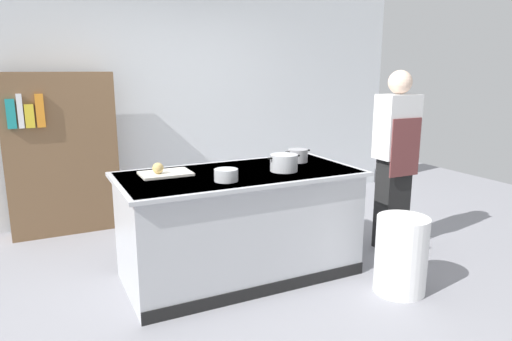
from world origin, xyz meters
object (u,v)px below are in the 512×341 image
object	(u,v)px
stock_pot	(284,163)
sauce_pan	(298,156)
bookshelf	(62,154)
trash_bin	(401,255)
person_chef	(395,157)
mixing_bowl	(226,175)
onion	(158,168)

from	to	relation	value
stock_pot	sauce_pan	bearing A→B (deg)	42.53
stock_pot	bookshelf	bearing A→B (deg)	129.66
sauce_pan	trash_bin	size ratio (longest dim) A/B	0.40
stock_pot	person_chef	size ratio (longest dim) A/B	0.17
stock_pot	mixing_bowl	distance (m)	0.58
onion	trash_bin	xyz separation A→B (m)	(1.64, -1.00, -0.66)
stock_pot	trash_bin	world-z (taller)	stock_pot
onion	sauce_pan	size ratio (longest dim) A/B	0.36
trash_bin	mixing_bowl	bearing A→B (deg)	153.44
onion	mixing_bowl	bearing A→B (deg)	-42.55
stock_pot	trash_bin	bearing A→B (deg)	-47.76
sauce_pan	bookshelf	xyz separation A→B (m)	(-1.89, 1.64, -0.11)
mixing_bowl	person_chef	size ratio (longest dim) A/B	0.11
trash_bin	person_chef	world-z (taller)	person_chef
sauce_pan	mixing_bowl	world-z (taller)	sauce_pan
sauce_pan	person_chef	size ratio (longest dim) A/B	0.14
mixing_bowl	trash_bin	size ratio (longest dim) A/B	0.30
stock_pot	person_chef	distance (m)	1.23
trash_bin	person_chef	size ratio (longest dim) A/B	0.36
stock_pot	mixing_bowl	bearing A→B (deg)	-168.80
mixing_bowl	bookshelf	bearing A→B (deg)	116.80
bookshelf	mixing_bowl	bearing A→B (deg)	-63.20
sauce_pan	trash_bin	world-z (taller)	sauce_pan
mixing_bowl	person_chef	world-z (taller)	person_chef
mixing_bowl	bookshelf	size ratio (longest dim) A/B	0.11
onion	trash_bin	size ratio (longest dim) A/B	0.14
stock_pot	bookshelf	size ratio (longest dim) A/B	0.17
trash_bin	sauce_pan	bearing A→B (deg)	109.49
sauce_pan	trash_bin	xyz separation A→B (m)	(0.35, -1.00, -0.65)
trash_bin	onion	bearing A→B (deg)	148.74
sauce_pan	bookshelf	size ratio (longest dim) A/B	0.15
sauce_pan	trash_bin	bearing A→B (deg)	-70.51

